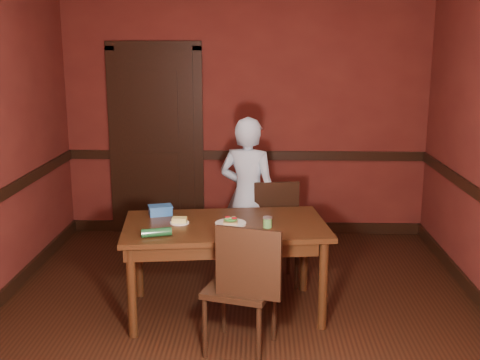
# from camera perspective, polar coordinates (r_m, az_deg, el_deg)

# --- Properties ---
(floor) EXTENTS (4.00, 4.50, 0.01)m
(floor) POSITION_cam_1_polar(r_m,az_deg,el_deg) (4.88, -0.14, -13.04)
(floor) COLOR black
(floor) RESTS_ON ground
(wall_back) EXTENTS (4.00, 0.02, 2.70)m
(wall_back) POSITION_cam_1_polar(r_m,az_deg,el_deg) (6.68, 0.54, 6.17)
(wall_back) COLOR maroon
(wall_back) RESTS_ON ground
(wall_front) EXTENTS (4.00, 0.02, 2.70)m
(wall_front) POSITION_cam_1_polar(r_m,az_deg,el_deg) (2.28, -2.18, -7.33)
(wall_front) COLOR maroon
(wall_front) RESTS_ON ground
(dado_back) EXTENTS (4.00, 0.03, 0.10)m
(dado_back) POSITION_cam_1_polar(r_m,az_deg,el_deg) (6.74, 0.53, 2.35)
(dado_back) COLOR black
(dado_back) RESTS_ON ground
(baseboard_back) EXTENTS (4.00, 0.03, 0.12)m
(baseboard_back) POSITION_cam_1_polar(r_m,az_deg,el_deg) (6.94, 0.52, -4.48)
(baseboard_back) COLOR black
(baseboard_back) RESTS_ON ground
(door) EXTENTS (1.05, 0.07, 2.20)m
(door) POSITION_cam_1_polar(r_m,az_deg,el_deg) (6.78, -7.97, 3.94)
(door) COLOR black
(door) RESTS_ON ground
(dining_table) EXTENTS (1.69, 1.08, 0.74)m
(dining_table) POSITION_cam_1_polar(r_m,az_deg,el_deg) (4.87, -1.40, -8.35)
(dining_table) COLOR #321B0C
(dining_table) RESTS_ON floor
(chair_far) EXTENTS (0.48, 0.48, 0.89)m
(chair_far) POSITION_cam_1_polar(r_m,az_deg,el_deg) (5.42, 3.19, -5.26)
(chair_far) COLOR black
(chair_far) RESTS_ON floor
(chair_near) EXTENTS (0.56, 0.56, 0.96)m
(chair_near) POSITION_cam_1_polar(r_m,az_deg,el_deg) (4.26, 0.04, -9.97)
(chair_near) COLOR black
(chair_near) RESTS_ON floor
(person) EXTENTS (0.62, 0.50, 1.48)m
(person) POSITION_cam_1_polar(r_m,az_deg,el_deg) (5.58, 0.75, -1.56)
(person) COLOR #A8C5DD
(person) RESTS_ON floor
(sandwich_plate) EXTENTS (0.24, 0.24, 0.06)m
(sandwich_plate) POSITION_cam_1_polar(r_m,az_deg,el_deg) (4.71, -0.90, -4.05)
(sandwich_plate) COLOR white
(sandwich_plate) RESTS_ON dining_table
(sauce_jar) EXTENTS (0.07, 0.07, 0.08)m
(sauce_jar) POSITION_cam_1_polar(r_m,az_deg,el_deg) (4.64, 2.62, -4.01)
(sauce_jar) COLOR #549347
(sauce_jar) RESTS_ON dining_table
(cheese_saucer) EXTENTS (0.15, 0.15, 0.05)m
(cheese_saucer) POSITION_cam_1_polar(r_m,az_deg,el_deg) (4.77, -5.76, -3.88)
(cheese_saucer) COLOR white
(cheese_saucer) RESTS_ON dining_table
(food_tub) EXTENTS (0.22, 0.18, 0.08)m
(food_tub) POSITION_cam_1_polar(r_m,az_deg,el_deg) (5.01, -7.56, -2.86)
(food_tub) COLOR #2964B3
(food_tub) RESTS_ON dining_table
(wrapped_veg) EXTENTS (0.23, 0.13, 0.06)m
(wrapped_veg) POSITION_cam_1_polar(r_m,az_deg,el_deg) (4.47, -7.94, -4.94)
(wrapped_veg) COLOR #134520
(wrapped_veg) RESTS_ON dining_table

